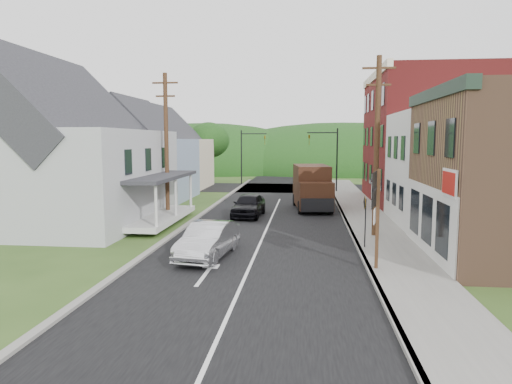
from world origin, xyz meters
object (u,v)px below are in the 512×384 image
(dark_sedan, at_px, (249,205))
(delivery_van, at_px, (312,187))
(route_sign_cluster, at_px, (377,204))
(silver_sedan, at_px, (208,241))
(warning_sign, at_px, (365,214))

(dark_sedan, height_order, delivery_van, delivery_van)
(dark_sedan, bearing_deg, route_sign_cluster, -58.33)
(silver_sedan, height_order, route_sign_cluster, route_sign_cluster)
(route_sign_cluster, bearing_deg, delivery_van, 113.80)
(silver_sedan, height_order, dark_sedan, dark_sedan)
(delivery_van, xyz_separation_m, route_sign_cluster, (2.17, -15.19, 0.97))
(silver_sedan, relative_size, delivery_van, 0.77)
(silver_sedan, height_order, delivery_van, delivery_van)
(dark_sedan, bearing_deg, silver_sedan, -88.44)
(route_sign_cluster, distance_m, warning_sign, 3.51)
(dark_sedan, relative_size, route_sign_cluster, 1.18)
(silver_sedan, bearing_deg, route_sign_cluster, -4.33)
(dark_sedan, height_order, route_sign_cluster, route_sign_cluster)
(warning_sign, bearing_deg, silver_sedan, -163.62)
(dark_sedan, height_order, warning_sign, warning_sign)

